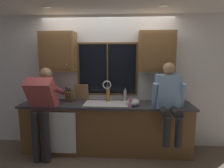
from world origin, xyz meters
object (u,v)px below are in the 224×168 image
Objects in this scene: person_sitting_on_counter at (169,98)px; cutting_board at (82,92)px; bottle_tall_clear at (125,95)px; bottle_green_glass at (108,95)px; mixing_bowl at (133,102)px; soap_dispenser at (130,102)px; person_standing at (43,104)px; knife_block at (69,96)px.

person_sitting_on_counter reaches higher than cutting_board.
bottle_green_glass is at bearing -168.76° from bottle_tall_clear.
person_sitting_on_counter is 5.11× the size of mixing_bowl.
person_sitting_on_counter is at bearing -17.25° from cutting_board.
soap_dispenser is (-0.05, -0.08, 0.02)m from mixing_bowl.
person_sitting_on_counter is 0.88m from bottle_tall_clear.
mixing_bowl is 0.37m from bottle_tall_clear.
person_standing is 1.56m from mixing_bowl.
person_sitting_on_counter is 3.91× the size of cutting_board.
knife_block is 1.30× the size of mixing_bowl.
soap_dispenser is 0.74× the size of bottle_tall_clear.
person_standing is at bearing -178.50° from person_sitting_on_counter.
person_standing is 4.92× the size of knife_block.
bottle_green_glass is (-0.42, 0.35, 0.06)m from soap_dispenser.
person_sitting_on_counter is at bearing -7.70° from soap_dispenser.
knife_block is (0.35, 0.39, 0.06)m from person_standing.
person_standing is at bearing -132.35° from knife_block.
person_sitting_on_counter is 1.64m from cutting_board.
knife_block is 1.21m from mixing_bowl.
knife_block is at bearing -170.86° from bottle_tall_clear.
bottle_tall_clear is (1.41, 0.56, 0.06)m from person_standing.
bottle_tall_clear reaches higher than soap_dispenser.
person_standing reaches higher than bottle_tall_clear.
mixing_bowl is 1.28× the size of soap_dispenser.
mixing_bowl is at bearing -30.11° from bottle_green_glass.
cutting_board is (-1.57, 0.49, -0.03)m from person_sitting_on_counter.
cutting_board reaches higher than mixing_bowl.
bottle_tall_clear is (-0.14, 0.33, 0.05)m from mixing_bowl.
bottle_tall_clear is at bearing 0.88° from cutting_board.
person_sitting_on_counter is 6.52× the size of soap_dispenser.
person_sitting_on_counter is 4.84× the size of bottle_tall_clear.
soap_dispenser reaches higher than mixing_bowl.
person_sitting_on_counter is at bearing -22.59° from bottle_green_glass.
bottle_tall_clear is (0.85, 0.01, -0.05)m from cutting_board.
knife_block is 1.17m from soap_dispenser.
person_sitting_on_counter is 3.92× the size of knife_block.
person_sitting_on_counter is at bearing -10.54° from knife_block.
bottle_green_glass is (-0.47, 0.27, 0.07)m from mixing_bowl.
person_standing is 5.09× the size of bottle_green_glass.
bottle_tall_clear is (0.33, 0.07, -0.02)m from bottle_green_glass.
cutting_board reaches higher than bottle_green_glass.
person_sitting_on_counter is 0.65m from soap_dispenser.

